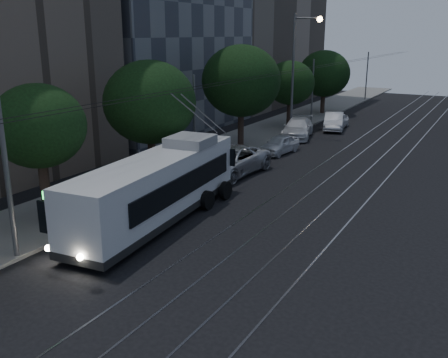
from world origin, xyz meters
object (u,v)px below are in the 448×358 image
car_white_a (279,144)px  car_white_c (334,121)px  streetlamp_near (5,98)px  trolleybus (159,187)px  car_white_b (298,128)px  pickup_silver (230,161)px  car_white_d (337,121)px  streetlamp_far (298,63)px

car_white_a → car_white_c: (0.64, 10.65, 0.09)m
car_white_a → streetlamp_near: (-1.39, -20.90, 5.45)m
trolleybus → car_white_b: size_ratio=2.18×
trolleybus → pickup_silver: (-0.87, 8.28, -0.75)m
car_white_a → car_white_c: size_ratio=0.84×
car_white_d → streetlamp_near: streetlamp_near is taller
car_white_a → car_white_b: (-0.90, 5.88, 0.12)m
pickup_silver → streetlamp_near: (-1.02, -14.26, 5.26)m
pickup_silver → car_white_d: pickup_silver is taller
pickup_silver → trolleybus: bearing=-79.7°
pickup_silver → car_white_a: 6.65m
pickup_silver → streetlamp_far: size_ratio=0.62×
trolleybus → streetlamp_far: (-1.89, 21.55, 4.30)m
streetlamp_near → trolleybus: bearing=72.5°
car_white_d → streetlamp_far: (-2.09, -4.90, 5.22)m
car_white_d → car_white_a: bearing=-98.9°
car_white_c → streetlamp_far: bearing=-131.9°
trolleybus → streetlamp_near: 7.72m
car_white_a → streetlamp_far: streetlamp_far is taller
pickup_silver → car_white_a: (0.37, 6.64, -0.19)m
streetlamp_near → car_white_a: bearing=86.2°
trolleybus → car_white_c: size_ratio=2.57×
streetlamp_near → streetlamp_far: (-0.01, 27.53, -0.21)m
trolleybus → car_white_d: size_ratio=2.98×
streetlamp_far → trolleybus: bearing=-85.0°
pickup_silver → car_white_b: (-0.53, 12.52, -0.07)m
car_white_c → streetlamp_far: streetlamp_far is taller
car_white_a → streetlamp_near: 21.64m
trolleybus → car_white_d: bearing=84.1°
pickup_silver → car_white_c: bearing=91.0°
car_white_a → streetlamp_far: size_ratio=0.39×
trolleybus → car_white_a: (-0.50, 14.92, -0.94)m
trolleybus → car_white_a: 14.96m
streetlamp_near → car_white_d: bearing=86.3°
streetlamp_near → streetlamp_far: streetlamp_near is taller
car_white_d → streetlamp_near: 32.94m
streetlamp_near → car_white_c: bearing=86.3°
trolleybus → car_white_b: trolleybus is taller
pickup_silver → car_white_a: pickup_silver is taller
streetlamp_far → streetlamp_near: bearing=-90.0°
car_white_a → streetlamp_far: bearing=109.0°
car_white_b → car_white_c: bearing=58.6°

